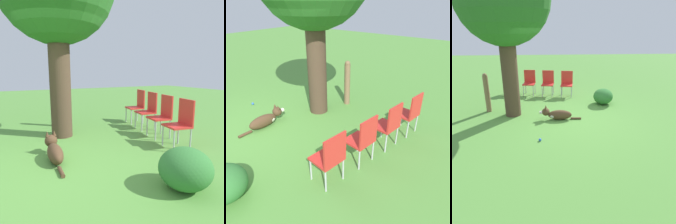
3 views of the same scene
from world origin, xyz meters
The scene contains 9 objects.
ground_plane centered at (0.00, 0.00, 0.00)m, with size 30.00×30.00×0.00m, color #56933D.
dog centered at (-0.04, 0.28, 0.16)m, with size 0.27×1.21×0.42m.
fence_post centered at (0.76, 2.41, 0.62)m, with size 0.16×0.16×1.22m.
red_chair_0 centered at (2.28, -0.19, 0.53)m, with size 0.48×0.49×0.94m.
red_chair_1 centered at (2.43, 0.53, 0.53)m, with size 0.48×0.49×0.94m.
red_chair_2 centered at (2.57, 1.25, 0.53)m, with size 0.48×0.49×0.94m.
red_chair_3 centered at (2.71, 1.98, 0.53)m, with size 0.48×0.49×0.94m.
tennis_ball centered at (-1.29, 0.72, 0.03)m, with size 0.07×0.07×0.07m.
low_shrub centered at (1.23, -1.37, 0.27)m, with size 0.67×0.67×0.53m.
Camera 3 is at (-5.87, 0.46, 2.56)m, focal length 35.00 mm.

